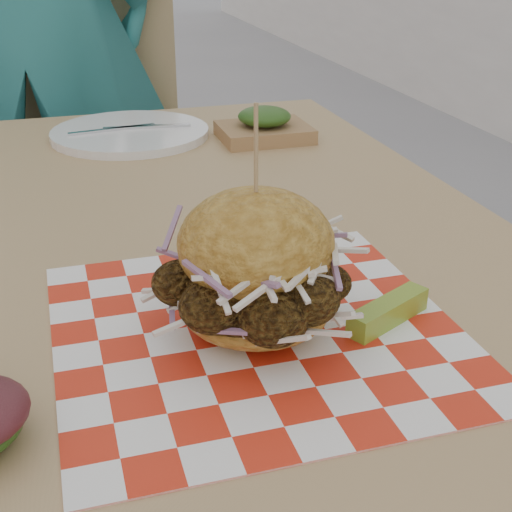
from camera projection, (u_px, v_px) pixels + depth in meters
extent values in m
cube|color=tan|center=(177.00, 243.00, 0.87)|extent=(0.80, 1.20, 0.04)
cylinder|color=#333338|center=(289.00, 283.00, 1.59)|extent=(0.05, 0.05, 0.71)
cube|color=tan|center=(113.00, 199.00, 1.80)|extent=(0.49, 0.49, 0.04)
cube|color=tan|center=(110.00, 83.00, 1.87)|extent=(0.42, 0.12, 0.50)
cylinder|color=#333338|center=(40.00, 320.00, 1.72)|extent=(0.03, 0.03, 0.43)
cylinder|color=#333338|center=(189.00, 312.00, 1.76)|extent=(0.03, 0.03, 0.43)
cylinder|color=#333338|center=(61.00, 256.00, 2.04)|extent=(0.03, 0.03, 0.43)
cylinder|color=#333338|center=(186.00, 251.00, 2.08)|extent=(0.03, 0.03, 0.43)
cube|color=red|center=(256.00, 329.00, 0.65)|extent=(0.36, 0.36, 0.00)
ellipsoid|color=gold|center=(256.00, 306.00, 0.64)|extent=(0.13, 0.13, 0.05)
ellipsoid|color=brown|center=(256.00, 288.00, 0.63)|extent=(0.15, 0.14, 0.07)
ellipsoid|color=gold|center=(256.00, 244.00, 0.61)|extent=(0.14, 0.14, 0.10)
cylinder|color=tan|center=(256.00, 165.00, 0.58)|extent=(0.00, 0.00, 0.10)
cube|color=olive|center=(388.00, 312.00, 0.66)|extent=(0.09, 0.06, 0.02)
cylinder|color=white|center=(130.00, 133.00, 1.23)|extent=(0.27, 0.27, 0.01)
cube|color=silver|center=(112.00, 129.00, 1.21)|extent=(0.15, 0.03, 0.00)
cube|color=silver|center=(147.00, 127.00, 1.23)|extent=(0.15, 0.03, 0.00)
cube|color=#9B7246|center=(264.00, 132.00, 1.21)|extent=(0.15, 0.12, 0.02)
ellipsoid|color=#1D4614|center=(264.00, 116.00, 1.20)|extent=(0.09, 0.09, 0.03)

